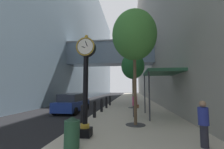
# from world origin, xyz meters

# --- Properties ---
(ground_plane) EXTENTS (110.00, 110.00, 0.00)m
(ground_plane) POSITION_xyz_m (0.00, 27.00, 0.00)
(ground_plane) COLOR black
(ground_plane) RESTS_ON ground
(sidewalk_right) EXTENTS (6.47, 80.00, 0.14)m
(sidewalk_right) POSITION_xyz_m (3.24, 30.00, 0.07)
(sidewalk_right) COLOR #BCB29E
(sidewalk_right) RESTS_ON ground
(building_block_left) EXTENTS (22.62, 80.00, 30.38)m
(building_block_left) POSITION_xyz_m (-11.27, 29.94, 15.14)
(building_block_left) COLOR #849EB2
(building_block_left) RESTS_ON ground
(building_block_right) EXTENTS (9.00, 80.00, 40.73)m
(building_block_right) POSITION_xyz_m (10.97, 30.00, 20.36)
(building_block_right) COLOR gray
(building_block_right) RESTS_ON ground
(street_clock) EXTENTS (0.84, 0.55, 4.40)m
(street_clock) POSITION_xyz_m (1.06, 5.00, 2.55)
(street_clock) COLOR black
(street_clock) RESTS_ON sidewalk_right
(bollard_second) EXTENTS (0.24, 0.24, 1.16)m
(bollard_second) POSITION_xyz_m (0.44, 6.56, 0.75)
(bollard_second) COLOR black
(bollard_second) RESTS_ON sidewalk_right
(bollard_third) EXTENTS (0.24, 0.24, 1.16)m
(bollard_third) POSITION_xyz_m (0.44, 9.18, 0.75)
(bollard_third) COLOR black
(bollard_third) RESTS_ON sidewalk_right
(bollard_fourth) EXTENTS (0.24, 0.24, 1.16)m
(bollard_fourth) POSITION_xyz_m (0.44, 11.80, 0.75)
(bollard_fourth) COLOR black
(bollard_fourth) RESTS_ON sidewalk_right
(bollard_fifth) EXTENTS (0.24, 0.24, 1.16)m
(bollard_fifth) POSITION_xyz_m (0.44, 14.42, 0.75)
(bollard_fifth) COLOR black
(bollard_fifth) RESTS_ON sidewalk_right
(bollard_sixth) EXTENTS (0.24, 0.24, 1.16)m
(bollard_sixth) POSITION_xyz_m (0.44, 17.05, 0.75)
(bollard_sixth) COLOR black
(bollard_sixth) RESTS_ON sidewalk_right
(street_tree_near) EXTENTS (2.59, 2.59, 6.63)m
(street_tree_near) POSITION_xyz_m (3.24, 7.33, 5.25)
(street_tree_near) COLOR #333335
(street_tree_near) RESTS_ON sidewalk_right
(street_tree_mid_near) EXTENTS (2.48, 2.48, 5.89)m
(street_tree_mid_near) POSITION_xyz_m (3.24, 14.93, 4.58)
(street_tree_mid_near) COLOR #333335
(street_tree_mid_near) RESTS_ON sidewalk_right
(trash_bin) EXTENTS (0.53, 0.53, 1.05)m
(trash_bin) POSITION_xyz_m (1.00, 3.73, 0.68)
(trash_bin) COLOR #234C33
(trash_bin) RESTS_ON sidewalk_right
(pedestrian_walking) EXTENTS (0.47, 0.37, 1.70)m
(pedestrian_walking) POSITION_xyz_m (3.28, 9.66, 1.04)
(pedestrian_walking) COLOR #23232D
(pedestrian_walking) RESTS_ON sidewalk_right
(pedestrian_by_clock) EXTENTS (0.44, 0.44, 1.58)m
(pedestrian_by_clock) POSITION_xyz_m (5.49, 4.36, 0.97)
(pedestrian_by_clock) COLOR #23232D
(pedestrian_by_clock) RESTS_ON sidewalk_right
(storefront_awning) EXTENTS (2.40, 3.60, 3.30)m
(storefront_awning) POSITION_xyz_m (5.23, 10.07, 3.28)
(storefront_awning) COLOR #235138
(storefront_awning) RESTS_ON sidewalk_right
(car_silver_near) EXTENTS (2.08, 4.36, 1.57)m
(car_silver_near) POSITION_xyz_m (-4.39, 18.70, 0.77)
(car_silver_near) COLOR #B7BABF
(car_silver_near) RESTS_ON ground
(car_blue_mid) EXTENTS (2.13, 4.57, 1.67)m
(car_blue_mid) POSITION_xyz_m (-2.36, 12.09, 0.81)
(car_blue_mid) COLOR navy
(car_blue_mid) RESTS_ON ground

